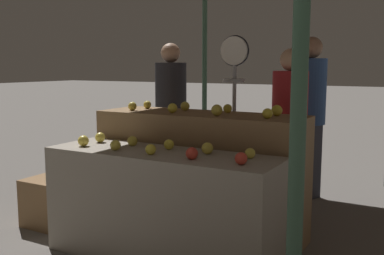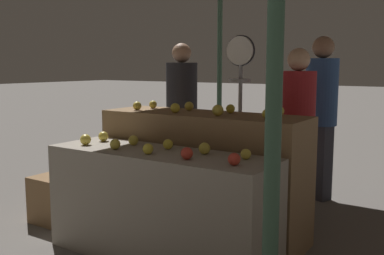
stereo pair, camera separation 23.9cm
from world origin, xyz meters
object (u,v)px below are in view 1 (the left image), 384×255
Objects in this scene: person_customer_right at (171,106)px; wooden_crate_side at (53,201)px; produce_scale at (234,86)px; person_customer_left at (310,105)px; person_vendor_at_scale at (289,120)px.

wooden_crate_side is (-0.27, -1.59, -0.76)m from person_customer_right.
produce_scale is 0.98× the size of person_customer_left.
produce_scale is 3.99× the size of wooden_crate_side.
person_customer_left is (0.44, 1.02, -0.23)m from produce_scale.
person_customer_left is (0.01, 0.69, 0.09)m from person_vendor_at_scale.
produce_scale is at bearing 120.83° from person_customer_right.
person_vendor_at_scale reaches higher than wooden_crate_side.
wooden_crate_side is (-1.76, -1.32, -0.71)m from person_vendor_at_scale.
wooden_crate_side is at bearing -143.06° from produce_scale.
wooden_crate_side is at bearing 50.45° from person_customer_right.
person_customer_right is 3.94× the size of wooden_crate_side.
person_customer_right is (-1.50, 0.27, 0.05)m from person_vendor_at_scale.
person_customer_right is at bearing 150.80° from produce_scale.
produce_scale is at bearing 14.89° from person_vendor_at_scale.
person_vendor_at_scale is at bearing 36.89° from wooden_crate_side.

